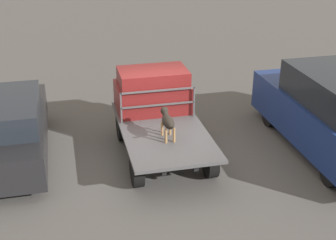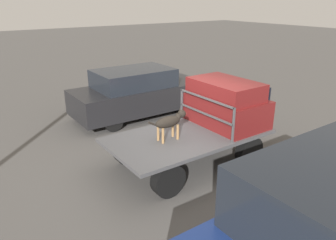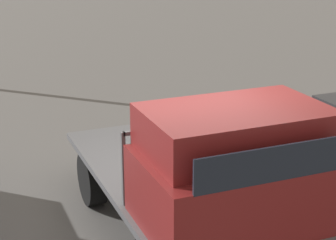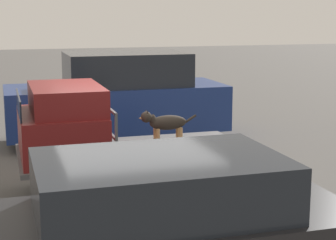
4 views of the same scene
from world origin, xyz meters
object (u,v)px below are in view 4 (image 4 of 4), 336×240
at_px(parked_pickup_far, 119,98).
at_px(dog, 164,123).
at_px(flatbed_truck, 135,161).
at_px(parked_sedan, 144,235).

bearing_deg(parked_pickup_far, dog, 95.75).
bearing_deg(dog, flatbed_truck, 8.61).
bearing_deg(flatbed_truck, dog, 179.78).
relative_size(dog, parked_pickup_far, 0.20).
height_order(dog, parked_sedan, parked_sedan).
distance_m(flatbed_truck, dog, 0.82).
height_order(flatbed_truck, parked_pickup_far, parked_pickup_far).
bearing_deg(dog, parked_sedan, 79.36).
distance_m(dog, parked_sedan, 3.94).
xyz_separation_m(dog, parked_pickup_far, (-0.10, -4.23, -0.19)).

